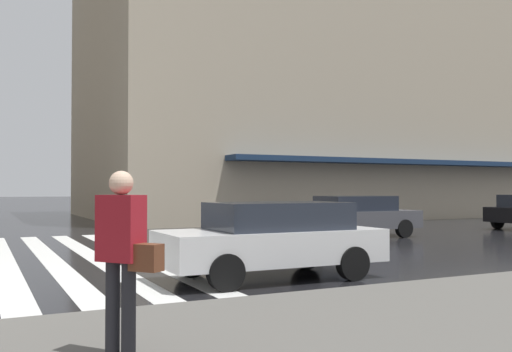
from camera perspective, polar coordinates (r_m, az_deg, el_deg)
name	(u,v)px	position (r m, az deg, el deg)	size (l,w,h in m)	color
haussmann_block_corner	(320,72)	(37.11, 6.45, 10.41)	(16.95, 28.46, 18.73)	tan
car_dark_grey	(358,215)	(19.57, 10.29, -3.91)	(1.85, 4.10, 1.41)	#4C4C51
car_white	(273,238)	(10.47, 1.70, -6.26)	(1.85, 4.10, 1.41)	silver
pedestrian_far_down_pavement	(123,248)	(5.26, -13.27, -7.13)	(0.61, 0.54, 1.68)	maroon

